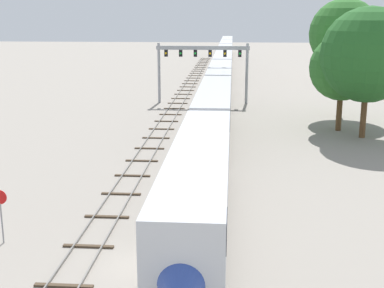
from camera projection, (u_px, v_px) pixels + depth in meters
ground_plane at (151, 268)px, 24.41m from camera, size 400.00×400.00×0.00m
track_main at (222, 89)px, 82.31m from camera, size 2.60×200.00×0.16m
track_near at (172, 111)px, 63.36m from camera, size 2.60×160.00×0.16m
passenger_train at (223, 66)px, 91.32m from camera, size 3.04×152.25×4.80m
signal_gantry at (203, 59)px, 68.22m from camera, size 12.10×0.49×7.82m
stop_sign at (1, 209)px, 26.65m from camera, size 0.76×0.08×2.88m
trackside_tree_left at (342, 68)px, 51.76m from camera, size 6.47×6.47×9.56m
trackside_tree_mid at (368, 55)px, 48.35m from camera, size 8.81×8.81×12.23m
trackside_tree_right at (344, 34)px, 58.37m from camera, size 7.81×7.81×13.22m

